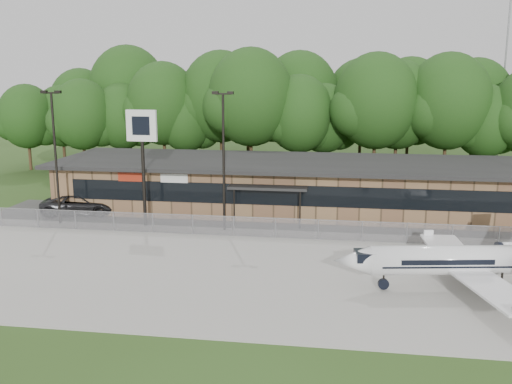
% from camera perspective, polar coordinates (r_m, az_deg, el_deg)
% --- Properties ---
extents(ground, '(160.00, 160.00, 0.00)m').
position_cam_1_polar(ground, '(26.43, 0.30, -13.95)').
color(ground, '#2C4318').
rests_on(ground, ground).
extents(apron, '(64.00, 18.00, 0.08)m').
position_cam_1_polar(apron, '(33.74, 2.28, -8.03)').
color(apron, '#9E9B93').
rests_on(apron, ground).
extents(parking_lot, '(50.00, 9.00, 0.06)m').
position_cam_1_polar(parking_lot, '(44.69, 3.91, -3.08)').
color(parking_lot, '#383835').
rests_on(parking_lot, ground).
extents(terminal, '(41.00, 11.65, 4.30)m').
position_cam_1_polar(terminal, '(48.52, 4.38, 0.71)').
color(terminal, olive).
rests_on(terminal, ground).
extents(fence, '(46.00, 0.04, 1.52)m').
position_cam_1_polar(fence, '(40.16, 3.39, -3.68)').
color(fence, gray).
rests_on(fence, ground).
extents(treeline, '(72.00, 12.00, 15.00)m').
position_cam_1_polar(treeline, '(65.77, 5.64, 8.27)').
color(treeline, '#163E13').
rests_on(treeline, ground).
extents(radio_mast, '(0.20, 0.20, 25.00)m').
position_cam_1_polar(radio_mast, '(73.94, 23.65, 11.62)').
color(radio_mast, gray).
rests_on(radio_mast, ground).
extents(light_pole_left, '(1.55, 0.30, 10.23)m').
position_cam_1_polar(light_pole_left, '(45.76, -19.46, 4.22)').
color(light_pole_left, black).
rests_on(light_pole_left, ground).
extents(light_pole_mid, '(1.55, 0.30, 10.23)m').
position_cam_1_polar(light_pole_mid, '(41.30, -3.27, 4.12)').
color(light_pole_mid, black).
rests_on(light_pole_mid, ground).
extents(business_jet, '(13.95, 12.51, 4.70)m').
position_cam_1_polar(business_jet, '(32.62, 20.67, -6.47)').
color(business_jet, white).
rests_on(business_jet, ground).
extents(suv, '(6.72, 4.06, 1.74)m').
position_cam_1_polar(suv, '(49.27, -17.11, -1.17)').
color(suv, '#29292B').
rests_on(suv, ground).
extents(pole_sign, '(2.33, 0.38, 8.85)m').
position_cam_1_polar(pole_sign, '(43.18, -11.33, 5.31)').
color(pole_sign, black).
rests_on(pole_sign, ground).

